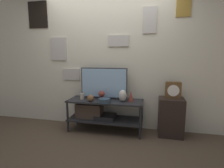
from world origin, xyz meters
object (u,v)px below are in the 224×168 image
Objects in this scene: vase_wide_bowl at (104,101)px; vase_round_glass at (91,98)px; mantel_clock at (173,90)px; decorative_bust at (102,95)px; television at (104,83)px; vase_urn_stoneware at (123,96)px; vase_slim_bronze at (131,96)px; candle_jar at (82,96)px.

vase_round_glass is (-0.26, 0.03, 0.02)m from vase_wide_bowl.
decorative_bust is at bearing -176.21° from mantel_clock.
television is at bearing 84.40° from decorative_bust.
mantel_clock is (0.85, 0.11, 0.12)m from vase_urn_stoneware.
vase_slim_bronze is at bearing -8.08° from television.
vase_urn_stoneware is at bearing 12.35° from vase_round_glass.
decorative_bust reaches higher than candle_jar.
decorative_bust reaches higher than vase_round_glass.
candle_jar is 0.40× the size of mantel_clock.
mantel_clock is (0.72, 0.04, 0.13)m from vase_slim_bronze.
decorative_bust is at bearing 2.34° from candle_jar.
vase_urn_stoneware reaches higher than vase_wide_bowl.
vase_urn_stoneware reaches higher than candle_jar.
vase_round_glass is 0.57× the size of vase_urn_stoneware.
vase_round_glass is 1.44m from mantel_clock.
vase_slim_bronze is (0.52, -0.07, -0.21)m from television.
vase_urn_stoneware is at bearing -0.58° from candle_jar.
vase_wide_bowl is 0.26m from vase_round_glass.
vase_round_glass is 0.25m from candle_jar.
vase_urn_stoneware is (0.29, 0.15, 0.07)m from vase_wide_bowl.
vase_slim_bronze is (0.43, 0.21, 0.05)m from vase_wide_bowl.
candle_jar is (-0.39, -0.13, -0.24)m from television.
vase_wide_bowl is 0.21m from decorative_bust.
vase_urn_stoneware reaches higher than vase_slim_bronze.
vase_round_glass is at bearing 173.38° from vase_wide_bowl.
vase_slim_bronze reaches higher than candle_jar.
vase_urn_stoneware is (-0.14, -0.06, 0.01)m from vase_slim_bronze.
candle_jar is at bearing -161.80° from television.
mantel_clock reaches higher than decorative_bust.
vase_wide_bowl is 0.50m from candle_jar.
vase_wide_bowl is at bearing -18.62° from candle_jar.
television reaches higher than candle_jar.
decorative_bust is (0.16, 0.15, 0.04)m from vase_round_glass.
vase_wide_bowl is at bearing -167.33° from mantel_clock.
television is 0.45m from vase_urn_stoneware.
vase_slim_bronze is 0.72m from vase_round_glass.
vase_slim_bronze is 0.15m from vase_urn_stoneware.
mantel_clock is (1.25, 0.08, 0.12)m from decorative_bust.
television is 0.40m from vase_wide_bowl.
vase_round_glass reaches higher than candle_jar.
vase_wide_bowl is 1.18× the size of decorative_bust.
television reaches higher than vase_wide_bowl.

